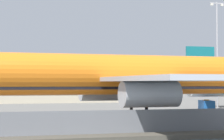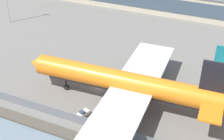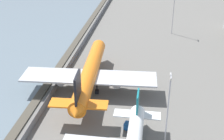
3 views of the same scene
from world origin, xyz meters
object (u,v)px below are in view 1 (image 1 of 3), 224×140
at_px(baggage_tug, 74,126).
at_px(ops_van, 207,106).
at_px(apron_light_mast_apron_east, 217,49).
at_px(cargo_jet_orange, 120,76).

relative_size(baggage_tug, ops_van, 0.63).
relative_size(ops_van, apron_light_mast_apron_east, 0.24).
bearing_deg(baggage_tug, apron_light_mast_apron_east, 43.84).
xyz_separation_m(cargo_jet_orange, apron_light_mast_apron_east, (29.33, 26.70, 6.31)).
bearing_deg(ops_van, baggage_tug, -138.48).
height_order(cargo_jet_orange, apron_light_mast_apron_east, apron_light_mast_apron_east).
distance_m(baggage_tug, apron_light_mast_apron_east, 53.33).
bearing_deg(apron_light_mast_apron_east, cargo_jet_orange, -137.68).
distance_m(cargo_jet_orange, baggage_tug, 13.62).
bearing_deg(cargo_jet_orange, baggage_tug, -131.28).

